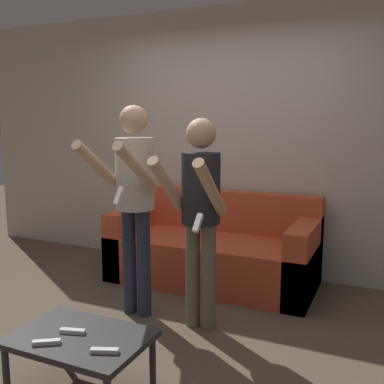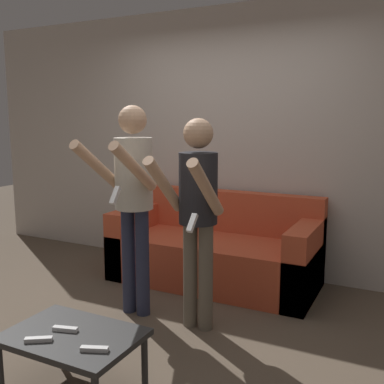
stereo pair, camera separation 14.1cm
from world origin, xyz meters
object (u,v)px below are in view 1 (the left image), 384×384
at_px(person_standing_left, 134,188).
at_px(remote_near, 47,342).
at_px(coffee_table, 80,342).
at_px(remote_far, 72,331).
at_px(couch, 213,252).
at_px(person_standing_right, 200,203).
at_px(remote_mid, 105,351).

bearing_deg(person_standing_left, remote_near, -81.89).
distance_m(coffee_table, remote_far, 0.08).
distance_m(couch, person_standing_right, 1.22).
relative_size(person_standing_left, coffee_table, 2.18).
bearing_deg(remote_mid, person_standing_right, 87.57).
height_order(couch, person_standing_right, person_standing_right).
xyz_separation_m(person_standing_left, remote_mid, (0.52, -1.14, -0.68)).
distance_m(couch, coffee_table, 2.02).
xyz_separation_m(coffee_table, remote_near, (-0.10, -0.16, 0.05)).
distance_m(person_standing_left, remote_near, 1.39).
xyz_separation_m(person_standing_left, person_standing_right, (0.56, 0.00, -0.07)).
height_order(couch, coffee_table, couch).
bearing_deg(couch, person_standing_left, -106.09).
bearing_deg(remote_far, remote_mid, -19.50).
xyz_separation_m(person_standing_left, remote_far, (0.22, -1.04, -0.68)).
bearing_deg(person_standing_right, couch, 106.12).
xyz_separation_m(person_standing_right, remote_mid, (-0.05, -1.14, -0.60)).
bearing_deg(remote_near, person_standing_right, 71.84).
height_order(couch, remote_near, couch).
height_order(person_standing_left, remote_far, person_standing_left).
bearing_deg(person_standing_left, remote_far, -78.25).
bearing_deg(remote_mid, remote_far, 160.50).
relative_size(remote_near, remote_mid, 0.95).
bearing_deg(remote_far, person_standing_right, 71.38).
bearing_deg(remote_near, person_standing_left, 98.11).
relative_size(person_standing_left, person_standing_right, 1.06).
xyz_separation_m(couch, remote_mid, (0.23, -2.12, 0.07)).
relative_size(couch, remote_near, 13.50).
distance_m(person_standing_right, coffee_table, 1.26).
distance_m(couch, remote_near, 2.18).
bearing_deg(remote_mid, remote_near, -170.58).
height_order(person_standing_right, remote_mid, person_standing_right).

